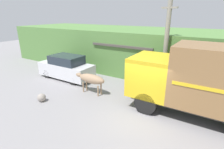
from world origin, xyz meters
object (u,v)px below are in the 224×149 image
Objects in this scene: cargo_truck at (209,81)px; parked_suv at (66,67)px; pedestrian_on_hill at (130,70)px; utility_pole at (166,44)px; brown_cow at (91,79)px; roadside_rock at (42,98)px.

parked_suv is at bearing 179.13° from cargo_truck.
utility_pole reaches higher than pedestrian_on_hill.
pedestrian_on_hill is (4.53, 1.74, 0.09)m from parked_suv.
parked_suv is 4.86m from pedestrian_on_hill.
utility_pole is at bearing 43.66° from brown_cow.
pedestrian_on_hill is 6.08m from roadside_rock.
roadside_rock is (-1.73, -2.37, -0.70)m from brown_cow.
utility_pole is (3.59, 2.88, 2.03)m from brown_cow.
brown_cow is at bearing -16.28° from parked_suv.
cargo_truck is 3.17× the size of brown_cow.
utility_pole is at bearing 141.22° from cargo_truck.
brown_cow is at bearing -172.32° from cargo_truck.
parked_suv is (-3.27, 1.13, -0.08)m from brown_cow.
utility_pole is at bearing 170.80° from pedestrian_on_hill.
pedestrian_on_hill is at bearing 157.56° from cargo_truck.
utility_pole is (2.33, -0.00, 2.03)m from pedestrian_on_hill.
cargo_truck is 9.58m from parked_suv.
pedestrian_on_hill is (-4.97, 2.33, -0.96)m from cargo_truck.
brown_cow is at bearing 57.18° from pedestrian_on_hill.
parked_suv is 2.59× the size of pedestrian_on_hill.
pedestrian_on_hill is at bearing 71.35° from brown_cow.
utility_pole is 7.96m from roadside_rock.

